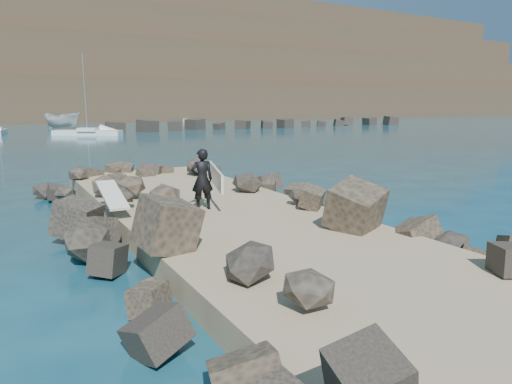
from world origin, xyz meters
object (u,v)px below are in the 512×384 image
Objects in this scene: surfer_with_board at (204,179)px; boat_imported at (63,120)px; surfboard_resting at (112,198)px; radome at (274,3)px; sailboat_f at (183,120)px.

boat_imported is at bearing 86.29° from surfer_with_board.
surfboard_resting is at bearing -138.69° from boat_imported.
surfboard_resting is 68.61m from boat_imported.
surfer_with_board is 179.09m from radome.
sailboat_f is (-59.84, -55.99, -42.39)m from radome.
surfer_with_board is at bearing -136.52° from boat_imported.
sailboat_f is (36.33, 90.17, -0.69)m from surfboard_resting.
radome reaches higher than sailboat_f.
radome is at bearing 58.28° from surfboard_resting.
surfboard_resting is at bearing 161.80° from surfer_with_board.
radome reaches higher than boat_imported.
surfboard_resting is 0.32× the size of boat_imported.
surfer_with_board is 97.08m from sailboat_f.
boat_imported is 36.61m from sailboat_f.
surfer_with_board is (-4.47, -69.09, 0.21)m from boat_imported.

